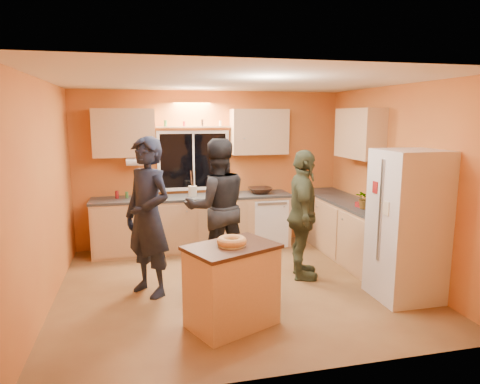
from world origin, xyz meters
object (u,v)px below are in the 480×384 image
object	(u,v)px
refrigerator	(407,225)
person_center	(217,207)
island	(232,285)
person_left	(148,217)
person_right	(303,215)

from	to	relation	value
refrigerator	person_center	world-z (taller)	person_center
island	person_left	xyz separation A→B (m)	(-0.81, 1.05, 0.53)
person_center	person_right	world-z (taller)	person_center
island	person_left	world-z (taller)	person_left
refrigerator	island	xyz separation A→B (m)	(-2.19, -0.21, -0.46)
person_left	person_center	world-z (taller)	person_left
refrigerator	person_center	size ratio (longest dim) A/B	0.95
refrigerator	person_right	size ratio (longest dim) A/B	1.03
refrigerator	island	distance (m)	2.24
island	person_left	size ratio (longest dim) A/B	0.55
person_left	person_center	distance (m)	1.08
person_right	refrigerator	bearing A→B (deg)	-116.87
person_right	person_left	bearing A→B (deg)	107.75
person_left	person_right	size ratio (longest dim) A/B	1.11
refrigerator	person_left	bearing A→B (deg)	164.49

